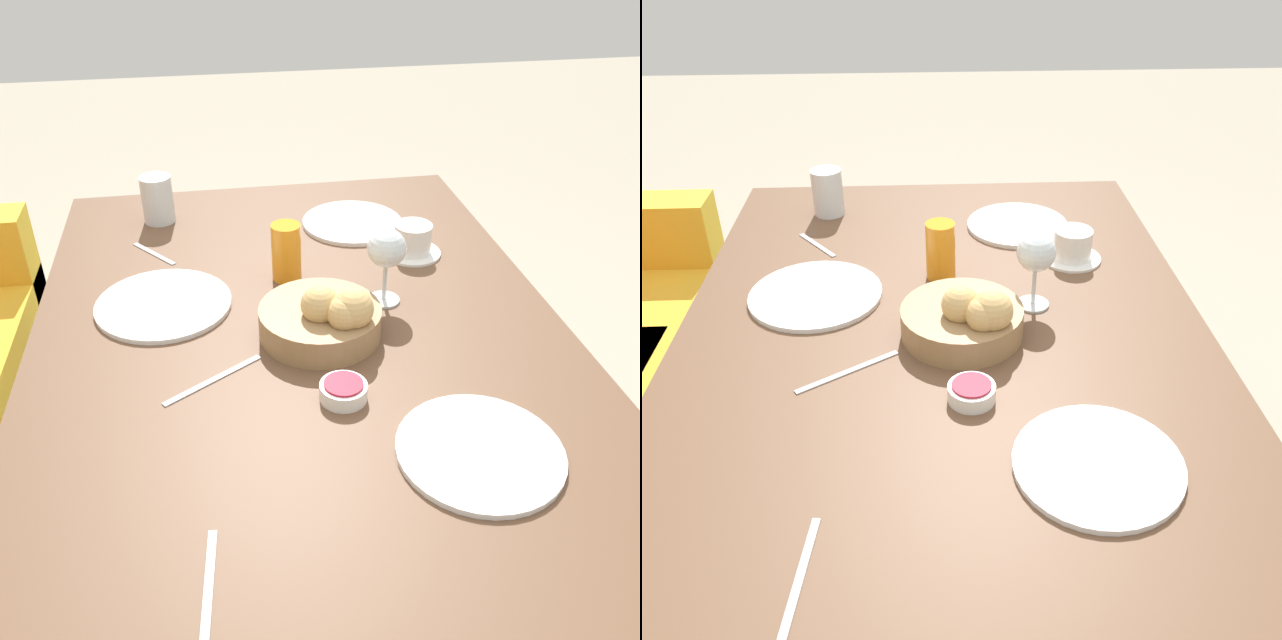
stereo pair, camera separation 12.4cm
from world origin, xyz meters
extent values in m
plane|color=#A89E89|center=(0.00, 0.00, 0.00)|extent=(10.00, 10.00, 0.00)
cube|color=brown|center=(0.00, 0.00, 0.71)|extent=(1.38, 1.00, 0.03)
cube|color=brown|center=(0.64, -0.45, 0.34)|extent=(0.06, 0.06, 0.69)
cube|color=brown|center=(0.64, 0.45, 0.34)|extent=(0.06, 0.06, 0.69)
cylinder|color=#99754C|center=(-0.03, -0.03, 0.75)|extent=(0.23, 0.23, 0.05)
sphere|color=tan|center=(-0.05, -0.03, 0.80)|extent=(0.07, 0.07, 0.07)
sphere|color=tan|center=(-0.08, -0.08, 0.80)|extent=(0.08, 0.08, 0.08)
sphere|color=tan|center=(-0.08, -0.07, 0.80)|extent=(0.06, 0.06, 0.06)
cylinder|color=white|center=(-0.38, -0.21, 0.73)|extent=(0.25, 0.25, 0.01)
cylinder|color=white|center=(0.41, -0.19, 0.73)|extent=(0.24, 0.24, 0.01)
cylinder|color=white|center=(0.11, 0.25, 0.73)|extent=(0.27, 0.27, 0.01)
cylinder|color=orange|center=(0.18, 0.00, 0.79)|extent=(0.06, 0.06, 0.12)
cylinder|color=silver|center=(0.51, 0.27, 0.78)|extent=(0.08, 0.08, 0.11)
cylinder|color=silver|center=(0.06, -0.18, 0.73)|extent=(0.06, 0.06, 0.00)
cylinder|color=silver|center=(0.06, -0.18, 0.77)|extent=(0.01, 0.01, 0.07)
sphere|color=silver|center=(0.06, -0.18, 0.84)|extent=(0.08, 0.08, 0.08)
cylinder|color=white|center=(0.24, -0.29, 0.73)|extent=(0.13, 0.13, 0.01)
cylinder|color=white|center=(0.24, -0.29, 0.76)|extent=(0.08, 0.08, 0.06)
cylinder|color=white|center=(-0.22, -0.04, 0.74)|extent=(0.08, 0.08, 0.03)
cylinder|color=#A3192D|center=(-0.22, -0.04, 0.75)|extent=(0.06, 0.06, 0.00)
cube|color=#B7B7BC|center=(-0.55, 0.19, 0.73)|extent=(0.19, 0.03, 0.00)
cube|color=#B7B7BC|center=(-0.14, 0.17, 0.73)|extent=(0.11, 0.17, 0.00)
cube|color=#B7B7BC|center=(0.34, 0.28, 0.73)|extent=(0.12, 0.10, 0.00)
camera|label=1|loc=(-1.05, 0.14, 1.44)|focal=38.00mm
camera|label=2|loc=(-1.07, 0.02, 1.44)|focal=38.00mm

